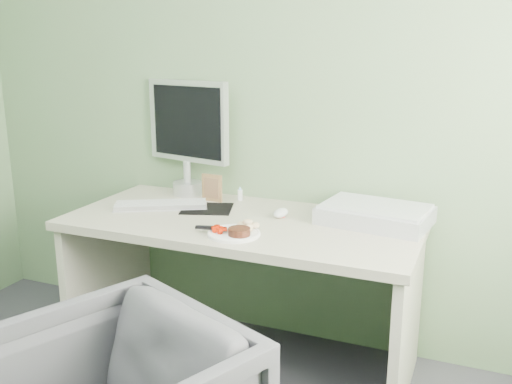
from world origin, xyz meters
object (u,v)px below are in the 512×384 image
at_px(desk, 242,257).
at_px(plate, 234,234).
at_px(monitor, 188,131).
at_px(scanner, 375,215).

xyz_separation_m(desk, plate, (0.06, -0.22, 0.19)).
bearing_deg(plate, monitor, 133.38).
distance_m(desk, scanner, 0.63).
xyz_separation_m(plate, scanner, (0.51, 0.39, 0.03)).
bearing_deg(monitor, scanner, 3.39).
height_order(plate, scanner, scanner).
height_order(desk, plate, plate).
distance_m(plate, monitor, 0.80).
height_order(plate, monitor, monitor).
xyz_separation_m(plate, monitor, (-0.50, 0.53, 0.33)).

